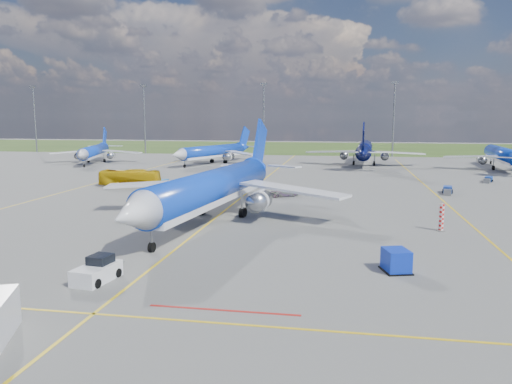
% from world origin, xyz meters
% --- Properties ---
extents(ground, '(400.00, 400.00, 0.00)m').
position_xyz_m(ground, '(0.00, 0.00, 0.00)').
color(ground, '#5A5A58').
rests_on(ground, ground).
extents(grass_strip, '(400.00, 80.00, 0.01)m').
position_xyz_m(grass_strip, '(0.00, 150.00, 0.00)').
color(grass_strip, '#2D4719').
rests_on(grass_strip, ground).
extents(taxiway_lines, '(60.25, 160.00, 0.02)m').
position_xyz_m(taxiway_lines, '(0.17, 27.70, 0.01)').
color(taxiway_lines, gold).
rests_on(taxiway_lines, ground).
extents(floodlight_masts, '(202.20, 0.50, 22.70)m').
position_xyz_m(floodlight_masts, '(10.00, 110.00, 12.56)').
color(floodlight_masts, slate).
rests_on(floodlight_masts, ground).
extents(warning_post, '(0.50, 0.50, 3.00)m').
position_xyz_m(warning_post, '(26.00, 8.00, 1.50)').
color(warning_post, red).
rests_on(warning_post, ground).
extents(bg_jet_nw, '(34.13, 39.78, 8.92)m').
position_xyz_m(bg_jet_nw, '(-50.02, 75.15, 0.00)').
color(bg_jet_nw, '#0D39C0').
rests_on(bg_jet_nw, ground).
extents(bg_jet_nnw, '(37.81, 42.58, 9.23)m').
position_xyz_m(bg_jet_nnw, '(-18.30, 78.65, 0.00)').
color(bg_jet_nnw, '#0D39C0').
rests_on(bg_jet_nnw, ground).
extents(bg_jet_n, '(33.66, 42.88, 10.78)m').
position_xyz_m(bg_jet_n, '(20.61, 84.10, 0.00)').
color(bg_jet_n, '#070C3A').
rests_on(bg_jet_n, ground).
extents(bg_jet_ne, '(30.99, 39.20, 9.76)m').
position_xyz_m(bg_jet_ne, '(52.17, 77.64, 0.00)').
color(bg_jet_ne, '#0D39C0').
rests_on(bg_jet_ne, ground).
extents(main_airliner, '(39.31, 48.44, 11.64)m').
position_xyz_m(main_airliner, '(0.12, 9.01, 0.00)').
color(main_airliner, '#0D39C0').
rests_on(main_airliner, ground).
extents(pushback_tug, '(2.61, 5.68, 1.89)m').
position_xyz_m(pushback_tug, '(-2.86, -13.92, 0.76)').
color(pushback_tug, silver).
rests_on(pushback_tug, ground).
extents(uld_container, '(2.39, 2.70, 1.82)m').
position_xyz_m(uld_container, '(19.73, -7.62, 0.91)').
color(uld_container, '#0D2BB6').
rests_on(uld_container, ground).
extents(apron_bus, '(10.91, 3.14, 3.00)m').
position_xyz_m(apron_bus, '(-22.01, 34.91, 1.50)').
color(apron_bus, gold).
rests_on(apron_bus, ground).
extents(service_car_a, '(3.01, 4.37, 1.38)m').
position_xyz_m(service_car_a, '(-10.81, 30.94, 0.69)').
color(service_car_a, '#999999').
rests_on(service_car_a, ground).
extents(service_car_b, '(5.87, 4.54, 1.48)m').
position_xyz_m(service_car_b, '(-1.40, 38.34, 0.74)').
color(service_car_b, '#999999').
rests_on(service_car_b, ground).
extents(service_car_c, '(5.30, 4.67, 1.47)m').
position_xyz_m(service_car_c, '(6.30, 28.48, 0.73)').
color(service_car_c, '#999999').
rests_on(service_car_c, ground).
extents(baggage_tug_w, '(2.19, 4.92, 1.07)m').
position_xyz_m(baggage_tug_w, '(32.03, 35.92, 0.50)').
color(baggage_tug_w, navy).
rests_on(baggage_tug_w, ground).
extents(baggage_tug_c, '(1.70, 4.53, 0.99)m').
position_xyz_m(baggage_tug_c, '(-16.90, 36.67, 0.46)').
color(baggage_tug_c, '#1C61AA').
rests_on(baggage_tug_c, ground).
extents(baggage_tug_e, '(2.69, 4.45, 0.97)m').
position_xyz_m(baggage_tug_e, '(42.40, 52.05, 0.46)').
color(baggage_tug_e, '#183C93').
rests_on(baggage_tug_e, ground).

